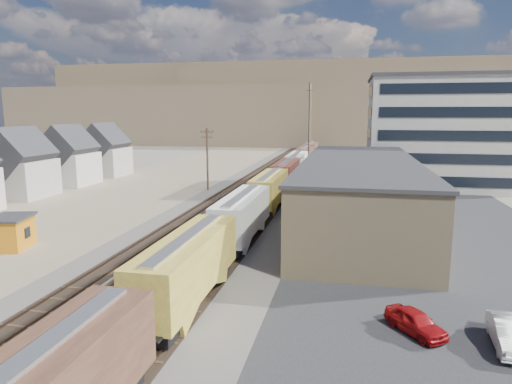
% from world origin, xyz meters
% --- Properties ---
extents(ground, '(300.00, 300.00, 0.00)m').
position_xyz_m(ground, '(0.00, 0.00, 0.00)').
color(ground, '#6B6356').
rests_on(ground, ground).
extents(ballast_bed, '(18.00, 200.00, 0.06)m').
position_xyz_m(ballast_bed, '(0.00, 50.00, 0.03)').
color(ballast_bed, '#4C4742').
rests_on(ballast_bed, ground).
extents(dirt_yard, '(24.00, 180.00, 0.03)m').
position_xyz_m(dirt_yard, '(-20.00, 40.00, 0.01)').
color(dirt_yard, '#85775B').
rests_on(dirt_yard, ground).
extents(asphalt_lot, '(26.00, 120.00, 0.04)m').
position_xyz_m(asphalt_lot, '(22.00, 35.00, 0.02)').
color(asphalt_lot, '#232326').
rests_on(asphalt_lot, ground).
extents(rail_tracks, '(11.40, 200.00, 0.24)m').
position_xyz_m(rail_tracks, '(-0.55, 50.00, 0.11)').
color(rail_tracks, black).
rests_on(rail_tracks, ground).
extents(freight_train, '(3.00, 119.74, 4.46)m').
position_xyz_m(freight_train, '(3.80, 37.14, 2.79)').
color(freight_train, black).
rests_on(freight_train, ground).
extents(warehouse, '(12.40, 40.40, 7.25)m').
position_xyz_m(warehouse, '(14.98, 25.00, 3.65)').
color(warehouse, tan).
rests_on(warehouse, ground).
extents(office_tower, '(22.60, 18.60, 18.45)m').
position_xyz_m(office_tower, '(27.95, 54.95, 9.26)').
color(office_tower, '#9E998E').
rests_on(office_tower, ground).
extents(utility_pole_north, '(2.20, 0.32, 10.00)m').
position_xyz_m(utility_pole_north, '(-8.50, 42.00, 5.30)').
color(utility_pole_north, '#382619').
rests_on(utility_pole_north, ground).
extents(radio_mast, '(1.20, 0.16, 18.00)m').
position_xyz_m(radio_mast, '(6.00, 60.00, 9.12)').
color(radio_mast, black).
rests_on(radio_mast, ground).
extents(hills_north, '(265.00, 80.00, 32.00)m').
position_xyz_m(hills_north, '(0.17, 167.92, 14.10)').
color(hills_north, brown).
rests_on(hills_north, ground).
extents(maintenance_shed, '(4.12, 4.84, 3.09)m').
position_xyz_m(maintenance_shed, '(-16.67, 7.85, 1.58)').
color(maintenance_shed, orange).
rests_on(maintenance_shed, ground).
extents(parked_car_red, '(3.65, 4.15, 1.35)m').
position_xyz_m(parked_car_red, '(17.85, -1.88, 0.68)').
color(parked_car_red, maroon).
rests_on(parked_car_red, ground).
extents(parked_car_white, '(1.99, 4.77, 1.53)m').
position_xyz_m(parked_car_white, '(22.56, -2.58, 0.77)').
color(parked_car_white, silver).
rests_on(parked_car_white, ground).
extents(parked_car_blue, '(4.13, 5.59, 1.41)m').
position_xyz_m(parked_car_blue, '(23.61, 40.86, 0.71)').
color(parked_car_blue, navy).
rests_on(parked_car_blue, ground).
extents(parked_car_far, '(2.72, 4.57, 1.46)m').
position_xyz_m(parked_car_far, '(28.53, 45.46, 0.73)').
color(parked_car_far, white).
rests_on(parked_car_far, ground).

